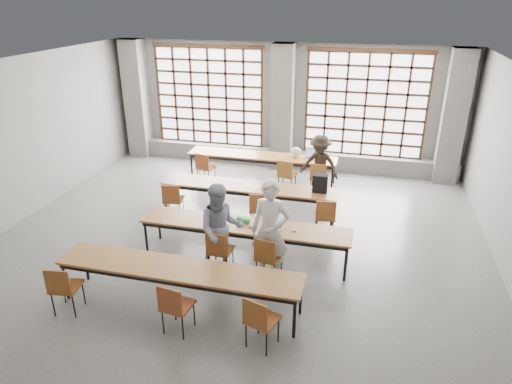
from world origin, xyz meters
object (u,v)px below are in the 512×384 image
at_px(backpack, 320,183).
at_px(chair_front_right, 267,254).
at_px(plastic_bag, 296,152).
at_px(laptop_back, 312,156).
at_px(mouse, 294,230).
at_px(chair_front_left, 219,248).
at_px(chair_back_mid, 286,173).
at_px(phone, 253,228).
at_px(desk_row_b, 248,188).
at_px(chair_mid_right, 325,214).
at_px(chair_mid_left, 172,197).
at_px(chair_near_left, 63,285).
at_px(student_back, 319,165).
at_px(red_pouch, 66,284).
at_px(chair_mid_centre, 259,207).
at_px(chair_back_left, 204,165).
at_px(laptop_front, 274,222).
at_px(chair_near_right, 260,318).
at_px(desk_row_d, 179,271).
at_px(desk_row_a, 262,157).
at_px(chair_near_mid, 174,304).
at_px(desk_row_c, 245,228).
at_px(student_female, 221,229).
at_px(chair_back_right, 318,176).
at_px(student_male, 270,231).

bearing_deg(backpack, chair_front_right, -105.55).
bearing_deg(plastic_bag, laptop_back, 7.63).
distance_m(mouse, backpack, 1.92).
xyz_separation_m(chair_front_left, chair_front_right, (0.89, 0.00, 0.00)).
distance_m(chair_back_mid, phone, 3.43).
distance_m(desk_row_b, chair_mid_right, 1.92).
bearing_deg(desk_row_b, chair_front_left, -87.23).
distance_m(chair_mid_left, chair_mid_right, 3.40).
height_order(chair_near_left, student_back, student_back).
distance_m(chair_near_left, plastic_bag, 6.82).
relative_size(chair_front_left, backpack, 2.20).
bearing_deg(red_pouch, backpack, 49.54).
bearing_deg(laptop_back, chair_near_left, -115.45).
height_order(chair_mid_centre, plastic_bag, plastic_bag).
distance_m(chair_back_left, laptop_front, 4.13).
bearing_deg(chair_near_right, desk_row_d, 157.03).
bearing_deg(mouse, chair_front_left, -154.07).
relative_size(chair_mid_centre, chair_front_right, 1.00).
xyz_separation_m(chair_back_left, backpack, (3.21, -1.44, 0.39)).
distance_m(chair_front_right, phone, 0.69).
relative_size(chair_front_right, mouse, 8.98).
xyz_separation_m(desk_row_a, plastic_bag, (0.90, 0.05, 0.21)).
bearing_deg(chair_near_mid, chair_front_left, 85.62).
bearing_deg(phone, desk_row_a, 101.17).
bearing_deg(chair_mid_left, desk_row_a, 63.22).
bearing_deg(chair_front_left, phone, 47.61).
bearing_deg(chair_front_left, chair_near_mid, -94.38).
distance_m(chair_back_mid, chair_mid_centre, 2.13).
relative_size(desk_row_d, mouse, 40.82).
relative_size(laptop_back, backpack, 1.04).
distance_m(chair_back_mid, laptop_back, 0.95).
distance_m(desk_row_c, laptop_front, 0.57).
bearing_deg(desk_row_d, chair_back_left, 105.81).
bearing_deg(desk_row_b, red_pouch, -115.10).
height_order(student_female, plastic_bag, student_female).
bearing_deg(chair_back_right, chair_back_mid, 179.93).
height_order(chair_mid_right, chair_front_right, same).
xyz_separation_m(desk_row_a, desk_row_c, (0.62, -3.95, 0.00)).
distance_m(chair_mid_centre, student_male, 1.85).
height_order(desk_row_b, desk_row_d, same).
bearing_deg(chair_near_left, chair_near_right, 0.05).
relative_size(chair_front_left, plastic_bag, 3.08).
distance_m(chair_front_left, red_pouch, 2.57).
xyz_separation_m(chair_mid_right, laptop_front, (-0.85, -1.09, 0.25)).
distance_m(desk_row_b, desk_row_d, 3.51).
xyz_separation_m(chair_mid_right, mouse, (-0.44, -1.22, 0.21)).
distance_m(chair_mid_left, chair_near_left, 3.51).
relative_size(chair_mid_centre, chair_front_left, 1.00).
distance_m(mouse, phone, 0.77).
bearing_deg(chair_mid_right, desk_row_a, 126.16).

